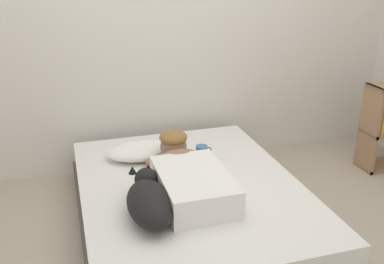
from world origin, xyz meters
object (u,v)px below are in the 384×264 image
object	(u,v)px
dog	(149,200)
cell_phone	(189,172)
bed	(190,204)
coffee_cup	(202,150)
person_lying	(187,174)
pillow	(142,151)

from	to	relation	value
dog	cell_phone	distance (m)	0.61
bed	coffee_cup	distance (m)	0.51
person_lying	cell_phone	size ratio (longest dim) A/B	6.57
person_lying	dog	bearing A→B (deg)	-140.01
coffee_cup	cell_phone	bearing A→B (deg)	-124.89
coffee_cup	cell_phone	size ratio (longest dim) A/B	0.89
dog	coffee_cup	world-z (taller)	dog
dog	bed	bearing A→B (deg)	42.91
pillow	coffee_cup	distance (m)	0.46
dog	cell_phone	size ratio (longest dim) A/B	4.11
cell_phone	bed	bearing A→B (deg)	-103.75
coffee_cup	cell_phone	distance (m)	0.31
person_lying	cell_phone	world-z (taller)	person_lying
cell_phone	dog	bearing A→B (deg)	-128.39
coffee_cup	pillow	bearing A→B (deg)	169.16
person_lying	dog	xyz separation A→B (m)	(-0.30, -0.25, -0.00)
person_lying	pillow	bearing A→B (deg)	109.24
bed	cell_phone	bearing A→B (deg)	76.25
bed	dog	bearing A→B (deg)	-137.09
bed	dog	world-z (taller)	dog
pillow	dog	distance (m)	0.82
person_lying	dog	world-z (taller)	person_lying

